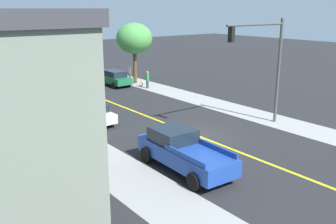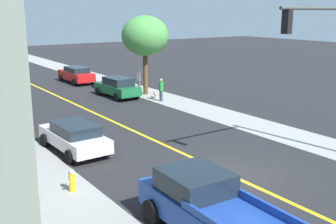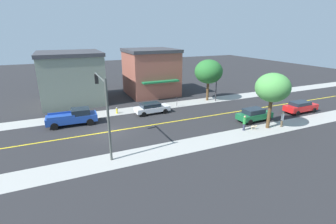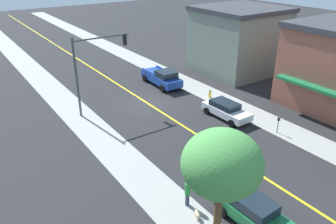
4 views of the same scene
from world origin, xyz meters
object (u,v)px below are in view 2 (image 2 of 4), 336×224
at_px(street_tree_left_near, 145,36).
at_px(red_sedan_right_curb, 76,74).
at_px(pedestrian_green_shirt, 161,89).
at_px(small_dog, 155,94).
at_px(fire_hydrant, 72,180).
at_px(green_sedan_right_curb, 117,87).
at_px(parking_meter, 17,119).
at_px(blue_pickup_truck, 211,210).
at_px(pedestrian_white_shirt, 139,79).
at_px(traffic_light_mast, 335,55).
at_px(white_sedan_left_curb, 74,136).

relative_size(street_tree_left_near, red_sedan_right_curb, 1.29).
bearing_deg(street_tree_left_near, pedestrian_green_shirt, -99.38).
bearing_deg(small_dog, fire_hydrant, 160.60).
height_order(fire_hydrant, green_sedan_right_curb, green_sedan_right_curb).
distance_m(parking_meter, small_dog, 12.11).
height_order(red_sedan_right_curb, blue_pickup_truck, blue_pickup_truck).
distance_m(fire_hydrant, red_sedan_right_curb, 24.57).
bearing_deg(small_dog, street_tree_left_near, 16.12).
bearing_deg(green_sedan_right_curb, pedestrian_white_shirt, -64.11).
bearing_deg(street_tree_left_near, blue_pickup_truck, -116.77).
relative_size(fire_hydrant, green_sedan_right_curb, 0.19).
height_order(fire_hydrant, pedestrian_white_shirt, pedestrian_white_shirt).
relative_size(traffic_light_mast, red_sedan_right_curb, 1.46).
height_order(red_sedan_right_curb, pedestrian_white_shirt, pedestrian_white_shirt).
xyz_separation_m(red_sedan_right_curb, green_sedan_right_curb, (0.03, -8.03, 0.01)).
height_order(traffic_light_mast, red_sedan_right_curb, traffic_light_mast).
bearing_deg(pedestrian_green_shirt, blue_pickup_truck, 159.15).
distance_m(blue_pickup_truck, small_dog, 20.58).
bearing_deg(pedestrian_white_shirt, fire_hydrant, -72.19).
height_order(pedestrian_green_shirt, pedestrian_white_shirt, pedestrian_white_shirt).
height_order(parking_meter, small_dog, parking_meter).
height_order(parking_meter, red_sedan_right_curb, red_sedan_right_curb).
xyz_separation_m(blue_pickup_truck, pedestrian_white_shirt, (10.42, 21.56, 0.01)).
xyz_separation_m(parking_meter, pedestrian_green_shirt, (11.18, 2.74, 0.02)).
xyz_separation_m(blue_pickup_truck, small_dog, (9.78, 18.10, -0.59)).
relative_size(street_tree_left_near, pedestrian_green_shirt, 3.66).
distance_m(street_tree_left_near, green_sedan_right_curb, 4.53).
bearing_deg(traffic_light_mast, small_dog, -94.14).
bearing_deg(red_sedan_right_curb, traffic_light_mast, -178.09).
bearing_deg(traffic_light_mast, green_sedan_right_curb, -86.64).
distance_m(parking_meter, red_sedan_right_curb, 16.72).
distance_m(traffic_light_mast, white_sedan_left_curb, 12.25).
distance_m(white_sedan_left_curb, pedestrian_white_shirt, 15.89).
bearing_deg(fire_hydrant, blue_pickup_truck, -69.55).
distance_m(street_tree_left_near, fire_hydrant, 19.23).
xyz_separation_m(street_tree_left_near, fire_hydrant, (-12.07, -14.37, -4.18)).
xyz_separation_m(street_tree_left_near, traffic_light_mast, (-1.39, -17.65, 0.08)).
xyz_separation_m(fire_hydrant, pedestrian_green_shirt, (11.58, 11.39, 0.47)).
distance_m(green_sedan_right_curb, pedestrian_white_shirt, 3.20).
height_order(white_sedan_left_curb, pedestrian_green_shirt, pedestrian_green_shirt).
bearing_deg(red_sedan_right_curb, pedestrian_white_shirt, -156.86).
distance_m(red_sedan_right_curb, pedestrian_green_shirt, 11.40).
height_order(blue_pickup_truck, pedestrian_green_shirt, blue_pickup_truck).
distance_m(parking_meter, white_sedan_left_curb, 4.65).
bearing_deg(white_sedan_left_curb, pedestrian_green_shirt, -55.31).
xyz_separation_m(traffic_light_mast, white_sedan_left_curb, (-8.83, 7.52, -3.94)).
distance_m(fire_hydrant, white_sedan_left_curb, 4.64).
xyz_separation_m(green_sedan_right_curb, white_sedan_left_curb, (-7.78, -10.34, -0.05)).
xyz_separation_m(street_tree_left_near, white_sedan_left_curb, (-10.22, -10.13, -3.86)).
bearing_deg(white_sedan_left_curb, fire_hydrant, 154.72).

